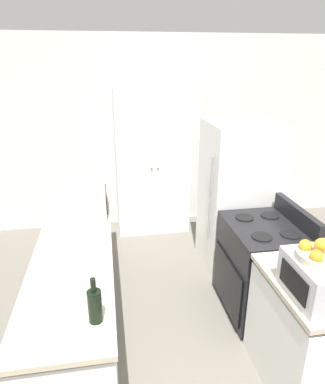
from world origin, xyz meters
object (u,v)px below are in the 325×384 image
Objects in this scene: toaster_oven at (315,279)px; fruit_bowl at (319,253)px; refrigerator at (238,198)px; microwave at (89,198)px; wine_bottle at (95,305)px; stove at (261,268)px; pantry_cabinet at (152,162)px.

fruit_bowl is (0.01, 0.01, 0.17)m from toaster_oven.
toaster_oven is at bearing -96.37° from refrigerator.
microwave is 1.54m from wine_bottle.
refrigerator reaches higher than stove.
pantry_cabinet is at bearing 75.86° from wine_bottle.
fruit_bowl is (-0.14, -0.95, 0.74)m from stove.
toaster_oven reaches higher than stove.
fruit_bowl is at bearing -98.55° from stove.
stove is 0.62× the size of refrigerator.
refrigerator is at bearing 83.79° from fruit_bowl.
pantry_cabinet reaches higher than microwave.
microwave is at bearing -121.85° from pantry_cabinet.
toaster_oven is (1.33, -0.01, 0.02)m from wine_bottle.
stove is at bearing 81.20° from toaster_oven.
refrigerator reaches higher than microwave.
stove is at bearing 81.45° from fruit_bowl.
wine_bottle is at bearing -179.76° from fruit_bowl.
wine_bottle is 1.05× the size of fruit_bowl.
wine_bottle is 1.35m from fruit_bowl.
refrigerator is at bearing -52.51° from pantry_cabinet.
refrigerator is 6.24× the size of fruit_bowl.
stove is 3.90× the size of fruit_bowl.
refrigerator is at bearing 7.55° from microwave.
stove is 1.77m from microwave.
toaster_oven is at bearing -0.39° from wine_bottle.
fruit_bowl reaches higher than microwave.
pantry_cabinet is at bearing 102.40° from toaster_oven.
fruit_bowl reaches higher than wine_bottle.
fruit_bowl is (1.34, 0.01, 0.20)m from wine_bottle.
pantry_cabinet reaches higher than wine_bottle.
toaster_oven is at bearing -47.50° from microwave.
microwave is 2.10m from fruit_bowl.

